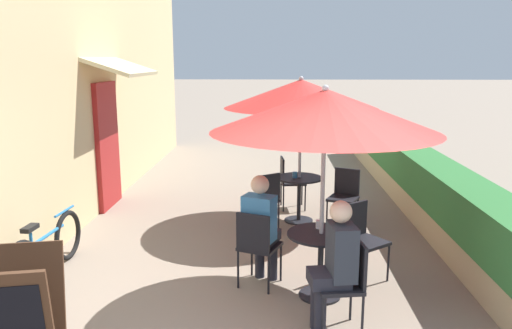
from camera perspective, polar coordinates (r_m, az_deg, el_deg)
name	(u,v)px	position (r m, az deg, el deg)	size (l,w,h in m)	color
cafe_facade_wall	(103,82)	(9.07, -17.07, 9.04)	(0.98, 11.01, 4.20)	#D6B784
planter_hedge	(408,172)	(9.12, 16.94, -0.78)	(0.60, 10.01, 1.01)	tan
patio_table_near	(321,253)	(5.32, 7.42, -9.97)	(0.71, 0.71, 0.70)	black
patio_umbrella_near	(325,111)	(4.96, 7.87, 6.07)	(2.28, 2.28, 2.22)	#B7B7BC
cafe_chair_near_left	(257,243)	(5.46, 0.12, -8.93)	(0.52, 0.52, 0.87)	black
seated_patron_near_left	(261,225)	(5.50, 0.59, -6.90)	(0.45, 0.49, 1.25)	#23232D
cafe_chair_near_right	(347,278)	(4.71, 10.33, -12.68)	(0.45, 0.45, 0.87)	black
seated_patron_near_right	(335,261)	(4.61, 9.05, -10.86)	(0.44, 0.37, 1.25)	#23232D
cafe_chair_near_back	(361,235)	(5.83, 11.94, -7.85)	(0.56, 0.56, 0.87)	black
coffee_cup_near	(319,224)	(5.37, 7.21, -6.79)	(0.07, 0.07, 0.09)	white
patio_table_mid	(299,191)	(7.69, 4.95, -3.01)	(0.71, 0.71, 0.70)	black
patio_umbrella_mid	(301,94)	(7.45, 5.15, 8.05)	(2.28, 2.28, 2.22)	#B7B7BC
cafe_chair_mid_left	(345,193)	(7.53, 10.09, -3.23)	(0.53, 0.53, 0.87)	black
cafe_chair_mid_right	(289,178)	(8.34, 3.75, -1.60)	(0.44, 0.44, 0.87)	black
cafe_chair_mid_back	(265,197)	(7.22, 0.99, -3.71)	(0.56, 0.56, 0.87)	black
coffee_cup_mid	(295,175)	(7.58, 4.45, -1.19)	(0.07, 0.07, 0.09)	teal
bicycle_leaning	(46,250)	(6.27, -22.87, -8.95)	(0.17, 1.66, 0.71)	black
menu_board	(21,321)	(4.35, -25.23, -15.92)	(0.68, 0.73, 1.04)	#422819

